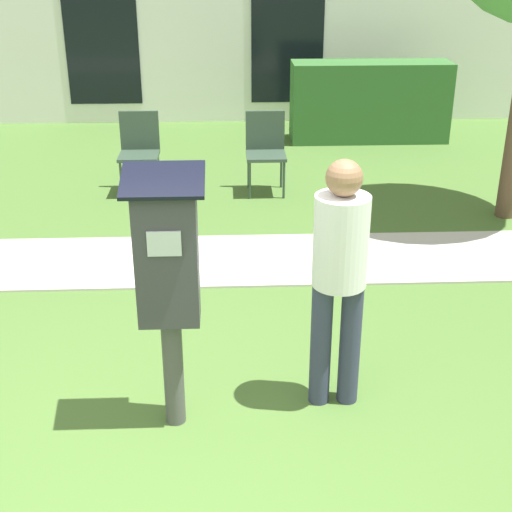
{
  "coord_description": "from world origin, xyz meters",
  "views": [
    {
      "loc": [
        0.44,
        -2.9,
        2.7
      ],
      "look_at": [
        0.6,
        0.74,
        1.05
      ],
      "focal_mm": 50.0,
      "sensor_mm": 36.0,
      "label": 1
    }
  ],
  "objects_px": {
    "person_standing": "(339,267)",
    "parking_meter": "(168,269)",
    "outdoor_chair_middle": "(266,146)",
    "outdoor_chair_left": "(139,146)"
  },
  "relations": [
    {
      "from": "person_standing",
      "to": "outdoor_chair_middle",
      "type": "xyz_separation_m",
      "value": [
        -0.2,
        4.09,
        -0.4
      ]
    },
    {
      "from": "parking_meter",
      "to": "outdoor_chair_middle",
      "type": "relative_size",
      "value": 1.77
    },
    {
      "from": "outdoor_chair_left",
      "to": "outdoor_chair_middle",
      "type": "height_order",
      "value": "same"
    },
    {
      "from": "outdoor_chair_middle",
      "to": "parking_meter",
      "type": "bearing_deg",
      "value": -77.28
    },
    {
      "from": "person_standing",
      "to": "parking_meter",
      "type": "bearing_deg",
      "value": -134.81
    },
    {
      "from": "outdoor_chair_left",
      "to": "parking_meter",
      "type": "bearing_deg",
      "value": -76.71
    },
    {
      "from": "parking_meter",
      "to": "person_standing",
      "type": "relative_size",
      "value": 1.01
    },
    {
      "from": "outdoor_chair_left",
      "to": "person_standing",
      "type": "bearing_deg",
      "value": -63.79
    },
    {
      "from": "parking_meter",
      "to": "person_standing",
      "type": "height_order",
      "value": "parking_meter"
    },
    {
      "from": "parking_meter",
      "to": "person_standing",
      "type": "distance_m",
      "value": 1.0
    }
  ]
}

